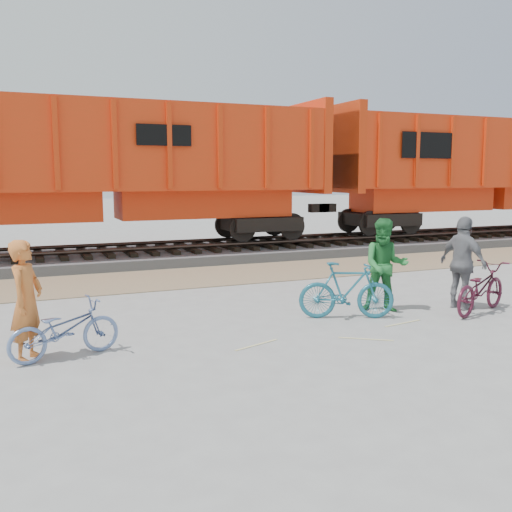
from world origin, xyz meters
The scene contains 12 objects.
ground centered at (0.00, 0.00, 0.00)m, with size 120.00×120.00×0.00m, color #9E9E99.
gravel_strip centered at (0.00, 5.50, 0.01)m, with size 120.00×3.00×0.02m, color #947A5C.
ballast_bed centered at (0.00, 9.00, 0.15)m, with size 120.00×4.00×0.30m, color slate.
track centered at (0.00, 9.00, 0.47)m, with size 120.00×2.60×0.24m.
hopper_car_center centered at (-1.81, 9.00, 3.01)m, with size 14.00×3.13×4.65m.
hopper_car_right centered at (13.19, 9.00, 3.01)m, with size 14.00×3.13×4.65m.
bicycle_blue centered at (-3.87, -0.28, 0.43)m, with size 0.58×1.65×0.87m, color #6880B3.
bicycle_teal centered at (1.24, 0.14, 0.54)m, with size 0.51×1.80×1.08m, color #20667C.
bicycle_maroon centered at (3.92, -0.50, 0.49)m, with size 0.66×1.88×0.99m, color #4C1628.
person_solo centered at (-4.37, -0.18, 0.89)m, with size 0.65×0.43×1.78m, color orange.
person_man centered at (2.24, 0.34, 0.93)m, with size 0.90×0.70×1.86m, color #257433.
person_woman centered at (3.82, -0.10, 0.94)m, with size 1.11×0.46×1.89m, color slate.
Camera 1 is at (-4.43, -8.94, 2.69)m, focal length 40.00 mm.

